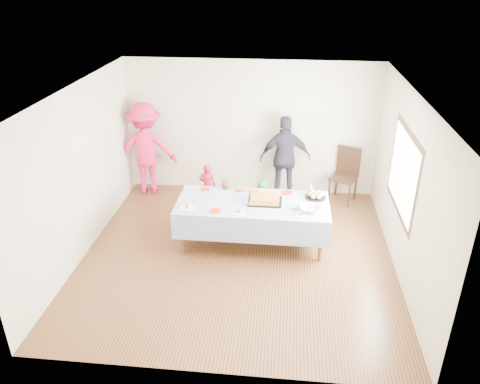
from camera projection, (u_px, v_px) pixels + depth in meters
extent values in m
plane|color=#472614|center=(238.00, 254.00, 7.70)|extent=(5.00, 5.00, 0.00)
cube|color=beige|center=(251.00, 128.00, 9.34)|extent=(5.00, 0.04, 2.70)
cube|color=beige|center=(211.00, 279.00, 4.88)|extent=(5.00, 0.04, 2.70)
cube|color=beige|center=(80.00, 173.00, 7.34)|extent=(0.04, 5.00, 2.70)
cube|color=beige|center=(406.00, 187.00, 6.87)|extent=(0.04, 5.00, 2.70)
cube|color=white|center=(237.00, 92.00, 6.51)|extent=(5.00, 5.00, 0.04)
cube|color=#472B16|center=(403.00, 172.00, 6.99)|extent=(0.03, 1.75, 1.35)
cylinder|color=brown|center=(182.00, 234.00, 7.59)|extent=(0.06, 0.06, 0.73)
cylinder|color=brown|center=(321.00, 241.00, 7.38)|extent=(0.06, 0.06, 0.73)
cylinder|color=brown|center=(192.00, 209.00, 8.34)|extent=(0.06, 0.06, 0.73)
cylinder|color=brown|center=(318.00, 216.00, 8.13)|extent=(0.06, 0.06, 0.73)
cube|color=brown|center=(253.00, 204.00, 7.69)|extent=(2.40, 1.00, 0.04)
cube|color=white|center=(253.00, 203.00, 7.68)|extent=(2.50, 1.10, 0.01)
cube|color=black|center=(265.00, 201.00, 7.69)|extent=(0.55, 0.42, 0.02)
cube|color=gold|center=(265.00, 199.00, 7.67)|extent=(0.47, 0.35, 0.07)
cube|color=#9C5B24|center=(265.00, 197.00, 7.66)|extent=(0.47, 0.35, 0.01)
cylinder|color=black|center=(315.00, 197.00, 7.83)|extent=(0.35, 0.35, 0.02)
sphere|color=#E1B56E|center=(321.00, 195.00, 7.80)|extent=(0.09, 0.09, 0.09)
sphere|color=#E1B56E|center=(318.00, 192.00, 7.87)|extent=(0.09, 0.09, 0.09)
sphere|color=#E1B56E|center=(313.00, 192.00, 7.88)|extent=(0.09, 0.09, 0.09)
sphere|color=#E1B56E|center=(310.00, 194.00, 7.81)|extent=(0.09, 0.09, 0.09)
sphere|color=#E1B56E|center=(313.00, 196.00, 7.74)|extent=(0.09, 0.09, 0.09)
sphere|color=#E1B56E|center=(319.00, 197.00, 7.73)|extent=(0.09, 0.09, 0.09)
sphere|color=#E1B56E|center=(316.00, 194.00, 7.81)|extent=(0.09, 0.09, 0.09)
imported|color=silver|center=(310.00, 209.00, 7.40)|extent=(0.33, 0.33, 0.08)
cone|color=white|center=(311.00, 188.00, 7.96)|extent=(0.11, 0.11, 0.19)
cylinder|color=red|center=(205.00, 189.00, 8.11)|extent=(0.16, 0.16, 0.01)
cylinder|color=red|center=(240.00, 190.00, 8.09)|extent=(0.16, 0.16, 0.01)
cylinder|color=red|center=(254.00, 192.00, 8.02)|extent=(0.19, 0.19, 0.01)
cylinder|color=red|center=(287.00, 193.00, 7.99)|extent=(0.19, 0.19, 0.01)
cylinder|color=red|center=(215.00, 211.00, 7.41)|extent=(0.18, 0.18, 0.01)
cylinder|color=white|center=(187.00, 208.00, 7.50)|extent=(0.24, 0.24, 0.01)
cylinder|color=white|center=(238.00, 213.00, 7.35)|extent=(0.22, 0.22, 0.01)
cylinder|color=white|center=(301.00, 215.00, 7.28)|extent=(0.20, 0.20, 0.01)
cylinder|color=black|center=(329.00, 191.00, 9.28)|extent=(0.04, 0.04, 0.48)
cylinder|color=black|center=(349.00, 196.00, 9.09)|extent=(0.04, 0.04, 0.48)
cylinder|color=black|center=(336.00, 184.00, 9.59)|extent=(0.04, 0.04, 0.48)
cylinder|color=black|center=(355.00, 188.00, 9.40)|extent=(0.04, 0.04, 0.48)
cube|color=black|center=(344.00, 178.00, 9.22)|extent=(0.62, 0.62, 0.06)
cube|color=black|center=(349.00, 160.00, 9.26)|extent=(0.45, 0.24, 0.56)
imported|color=#B3162B|center=(207.00, 186.00, 9.05)|extent=(0.33, 0.23, 0.88)
imported|color=#27772F|center=(262.00, 199.00, 8.67)|extent=(0.42, 0.34, 0.75)
imported|color=tan|center=(226.00, 203.00, 8.33)|extent=(0.54, 0.48, 0.94)
imported|color=#D81B54|center=(146.00, 149.00, 9.44)|extent=(1.31, 0.89, 1.89)
imported|color=#2E2939|center=(285.00, 158.00, 9.23)|extent=(1.04, 0.52, 1.71)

